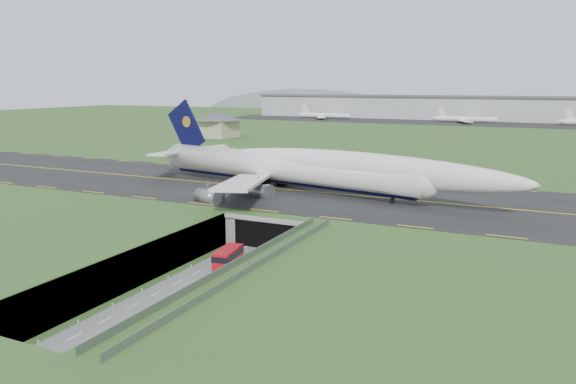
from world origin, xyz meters
The scene contains 10 objects.
ground centered at (0.00, 0.00, 0.00)m, with size 900.00×900.00×0.00m, color #2C5321.
airfield_deck centered at (0.00, 0.00, 3.00)m, with size 800.00×800.00×6.00m, color gray.
trench_road centered at (0.00, -7.50, 0.10)m, with size 12.00×75.00×0.20m, color slate.
taxiway centered at (0.00, 33.00, 6.09)m, with size 800.00×44.00×0.18m, color black.
tunnel_portal centered at (0.00, 16.71, 3.33)m, with size 17.00×22.30×6.00m.
guideway centered at (11.00, -19.11, 5.32)m, with size 3.00×53.00×7.05m.
jumbo_jet centered at (-2.02, 31.90, 11.37)m, with size 92.86×59.35×19.97m.
shuttle_tram centered at (-0.81, -3.01, 1.62)m, with size 3.76×7.51×2.94m.
service_building centered at (-87.74, 131.10, 12.75)m, with size 21.92×21.92×11.40m.
cargo_terminal centered at (-0.10, 299.41, 13.96)m, with size 320.00×67.00×15.60m.
Camera 1 is at (45.35, -77.63, 29.33)m, focal length 35.00 mm.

